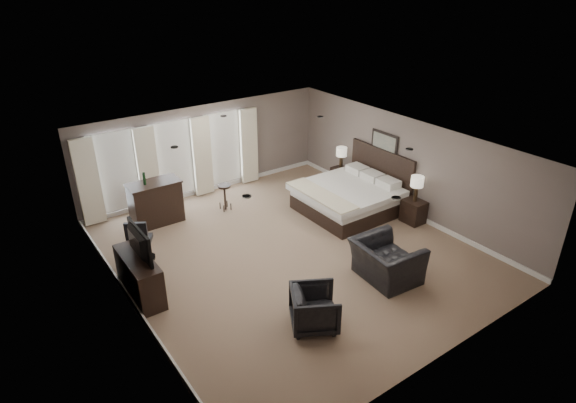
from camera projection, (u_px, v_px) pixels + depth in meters
room at (291, 202)px, 10.77m from camera, size 7.60×8.60×2.64m
window_bay at (175, 161)px, 13.31m from camera, size 5.25×0.20×2.30m
bed at (351, 185)px, 12.93m from camera, size 2.43×2.32×1.55m
nightstand_near at (413, 211)px, 12.54m from camera, size 0.46×0.56×0.61m
nightstand_far at (340, 177)px, 14.67m from camera, size 0.42×0.51×0.56m
lamp_near at (416, 189)px, 12.25m from camera, size 0.33×0.33×0.68m
lamp_far at (341, 158)px, 14.40m from camera, size 0.32×0.32×0.67m
wall_art at (384, 142)px, 13.08m from camera, size 0.04×0.96×0.56m
dresser at (140, 277)px, 9.66m from camera, size 0.49×1.53×0.89m
tv at (136, 255)px, 9.43m from camera, size 0.65×1.13×0.15m
armchair_near at (387, 255)px, 10.13m from camera, size 0.97×1.39×1.16m
armchair_far at (315, 307)px, 8.82m from camera, size 1.10×1.12×0.87m
bar_counter at (156, 203)px, 12.40m from camera, size 1.32×0.69×1.15m
bar_stool_left at (175, 208)px, 12.61m from camera, size 0.39×0.39×0.70m
bar_stool_right at (225, 197)px, 13.16m from camera, size 0.40×0.40×0.73m
desk_chair at (140, 239)px, 10.79m from camera, size 0.76×0.76×1.09m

